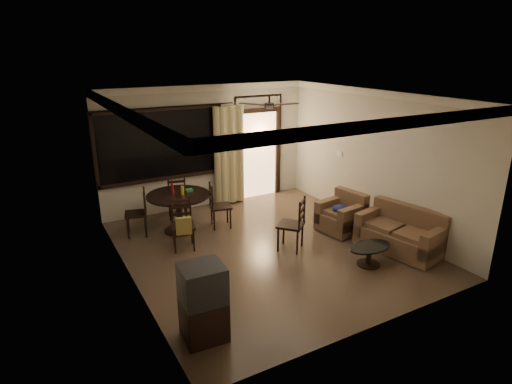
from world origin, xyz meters
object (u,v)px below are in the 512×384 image
armchair (342,216)px  coffee_table (369,252)px  dining_table (179,202)px  dining_chair_south (183,234)px  dining_chair_west (137,222)px  tv_cabinet (203,302)px  dining_chair_east (220,214)px  dining_chair_north (177,205)px  sofa (401,234)px  side_chair (291,234)px

armchair → coffee_table: armchair is taller
dining_table → dining_chair_south: bearing=-105.0°
dining_chair_west → tv_cabinet: tv_cabinet is taller
dining_chair_west → dining_chair_east: (1.62, -0.43, 0.00)m
dining_chair_south → dining_chair_north: 1.60m
dining_table → dining_chair_north: dining_table is taller
dining_chair_east → tv_cabinet: 3.63m
dining_chair_south → sofa: 4.02m
armchair → side_chair: side_chair is taller
dining_chair_east → dining_chair_south: same height
dining_chair_south → tv_cabinet: tv_cabinet is taller
dining_chair_east → dining_chair_north: (-0.61, 0.93, 0.00)m
dining_table → dining_chair_east: dining_table is taller
armchair → side_chair: bearing=179.6°
dining_chair_south → dining_chair_east: bearing=45.7°
tv_cabinet → dining_chair_south: bearing=78.9°
dining_chair_south → dining_chair_north: bearing=89.6°
armchair → dining_chair_east: bearing=137.6°
tv_cabinet → armchair: (3.80, 1.82, -0.20)m
dining_chair_west → dining_chair_north: size_ratio=1.00×
dining_chair_south → dining_chair_north: size_ratio=1.00×
dining_chair_west → sofa: dining_chair_west is taller
tv_cabinet → side_chair: bearing=37.1°
dining_chair_west → armchair: size_ratio=1.07×
dining_table → tv_cabinet: tv_cabinet is taller
dining_chair_east → dining_chair_south: (-1.03, -0.61, 0.02)m
coffee_table → sofa: bearing=9.3°
dining_chair_south → coffee_table: dining_chair_south is taller
coffee_table → dining_chair_north: bearing=120.1°
dining_table → armchair: dining_table is taller
sofa → armchair: 1.28m
dining_chair_south → armchair: 3.22m
armchair → side_chair: (-1.39, -0.21, -0.02)m
dining_chair_north → side_chair: (1.31, -2.53, 0.02)m
side_chair → dining_chair_south: bearing=-70.6°
dining_chair_north → sofa: dining_chair_north is taller
dining_table → sofa: dining_table is taller
dining_table → sofa: (3.26, -2.83, -0.30)m
dining_chair_east → dining_chair_west: bearing=90.0°
sofa → tv_cabinet: bearing=176.3°
dining_chair_south → armchair: (3.13, -0.77, 0.02)m
side_chair → dining_chair_west: bearing=-82.2°
dining_table → sofa: size_ratio=0.78×
dining_table → dining_chair_east: size_ratio=1.33×
side_chair → dining_chair_east: bearing=-107.2°
dining_table → sofa: 4.33m
dining_chair_west → dining_chair_east: size_ratio=1.00×
side_chair → coffee_table: bearing=84.3°
armchair → sofa: bearing=-82.8°
dining_chair_west → armchair: dining_chair_west is taller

